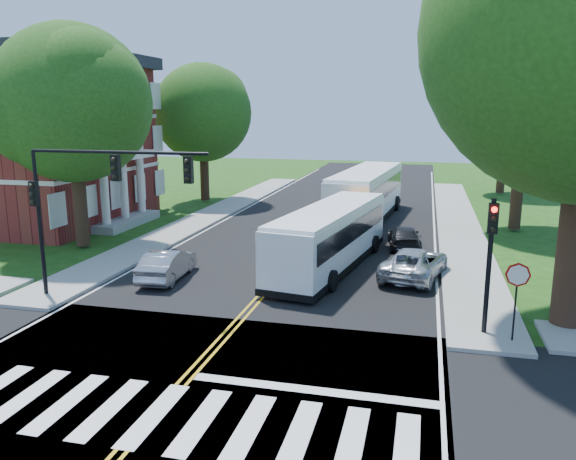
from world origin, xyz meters
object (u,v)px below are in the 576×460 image
(signal_ne, at_px, (490,249))
(suv, at_px, (415,263))
(bus_lead, at_px, (330,236))
(hatchback, at_px, (167,264))
(dark_sedan, at_px, (404,237))
(bus_follow, at_px, (367,193))
(signal_nw, at_px, (90,189))

(signal_ne, xyz_separation_m, suv, (-2.37, 6.16, -2.29))
(bus_lead, height_order, hatchback, bus_lead)
(dark_sedan, bearing_deg, suv, 90.53)
(suv, bearing_deg, signal_ne, 123.69)
(signal_ne, height_order, bus_follow, signal_ne)
(signal_nw, bearing_deg, bus_lead, 41.57)
(signal_ne, xyz_separation_m, hatchback, (-12.80, 3.40, -2.29))
(bus_lead, xyz_separation_m, dark_sedan, (3.20, 4.72, -0.93))
(hatchback, bearing_deg, suv, -169.93)
(dark_sedan, bearing_deg, hatchback, 33.79)
(suv, bearing_deg, hatchback, 27.48)
(signal_nw, xyz_separation_m, bus_lead, (7.82, 6.93, -2.86))
(signal_nw, relative_size, hatchback, 1.79)
(bus_lead, xyz_separation_m, bus_follow, (0.39, 12.27, 0.26))
(suv, distance_m, dark_sedan, 5.53)
(bus_follow, height_order, suv, bus_follow)
(signal_ne, bearing_deg, suv, 111.04)
(bus_follow, xyz_separation_m, suv, (3.48, -13.03, -1.10))
(hatchback, distance_m, suv, 10.79)
(bus_lead, bearing_deg, signal_nw, 50.70)
(signal_nw, relative_size, bus_follow, 0.55)
(hatchback, bearing_deg, signal_ne, 160.35)
(bus_follow, bearing_deg, hatchback, 71.58)
(hatchback, xyz_separation_m, suv, (10.43, 2.76, 0.01))
(bus_follow, bearing_deg, signal_ne, 112.27)
(signal_nw, distance_m, suv, 13.72)
(bus_follow, relative_size, hatchback, 3.27)
(bus_lead, height_order, suv, bus_lead)
(signal_nw, distance_m, hatchback, 5.19)
(bus_lead, relative_size, bus_follow, 0.86)
(signal_ne, relative_size, suv, 0.92)
(signal_ne, relative_size, hatchback, 1.10)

